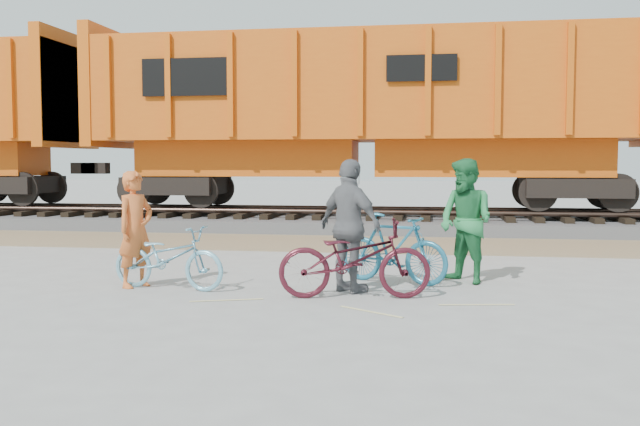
% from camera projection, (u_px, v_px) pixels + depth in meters
% --- Properties ---
extents(ground, '(120.00, 120.00, 0.00)m').
position_uv_depth(ground, '(318.00, 291.00, 9.32)').
color(ground, '#9E9E99').
rests_on(ground, ground).
extents(gravel_strip, '(120.00, 3.00, 0.02)m').
position_uv_depth(gravel_strip, '(361.00, 244.00, 14.74)').
color(gravel_strip, '#8E7658').
rests_on(gravel_strip, ground).
extents(ballast_bed, '(120.00, 4.00, 0.30)m').
position_uv_depth(ballast_bed, '(375.00, 223.00, 18.18)').
color(ballast_bed, slate).
rests_on(ballast_bed, ground).
extents(track, '(120.00, 2.60, 0.24)m').
position_uv_depth(track, '(375.00, 210.00, 18.15)').
color(track, black).
rests_on(track, ballast_bed).
extents(hopper_car_center, '(14.00, 3.13, 4.65)m').
position_uv_depth(hopper_car_center, '(366.00, 111.00, 18.01)').
color(hopper_car_center, black).
rests_on(hopper_car_center, track).
extents(bicycle_blue, '(1.69, 0.82, 0.85)m').
position_uv_depth(bicycle_blue, '(168.00, 257.00, 9.45)').
color(bicycle_blue, '#76B8D1').
rests_on(bicycle_blue, ground).
extents(bicycle_teal, '(1.68, 1.05, 0.98)m').
position_uv_depth(bicycle_teal, '(393.00, 248.00, 9.91)').
color(bicycle_teal, teal).
rests_on(bicycle_teal, ground).
extents(bicycle_maroon, '(1.96, 0.94, 0.99)m').
position_uv_depth(bicycle_maroon, '(354.00, 259.00, 8.81)').
color(bicycle_maroon, '#45131E').
rests_on(bicycle_maroon, ground).
extents(person_solo, '(0.58, 0.68, 1.57)m').
position_uv_depth(person_solo, '(135.00, 229.00, 9.60)').
color(person_solo, '#D3622A').
rests_on(person_solo, ground).
extents(person_man, '(1.07, 1.06, 1.74)m').
position_uv_depth(person_man, '(466.00, 221.00, 9.92)').
color(person_man, '#257A40').
rests_on(person_man, ground).
extents(person_woman, '(1.06, 0.96, 1.73)m').
position_uv_depth(person_woman, '(350.00, 226.00, 9.20)').
color(person_woman, slate).
rests_on(person_woman, ground).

